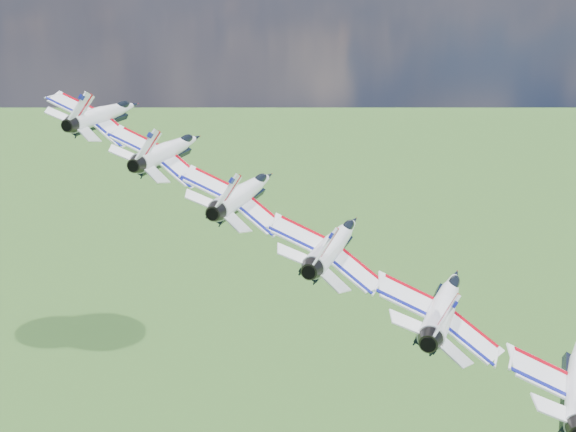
# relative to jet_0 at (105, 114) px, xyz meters

# --- Properties ---
(jet_0) EXTENTS (16.25, 19.15, 9.49)m
(jet_0) POSITION_rel_jet_0_xyz_m (0.00, 0.00, 0.00)
(jet_0) COLOR white
(jet_1) EXTENTS (16.25, 19.15, 9.49)m
(jet_1) POSITION_rel_jet_0_xyz_m (9.00, -7.84, -2.51)
(jet_1) COLOR white
(jet_2) EXTENTS (16.25, 19.15, 9.49)m
(jet_2) POSITION_rel_jet_0_xyz_m (18.00, -15.69, -5.01)
(jet_2) COLOR white
(jet_3) EXTENTS (16.25, 19.15, 9.49)m
(jet_3) POSITION_rel_jet_0_xyz_m (27.00, -23.53, -7.52)
(jet_3) COLOR white
(jet_4) EXTENTS (16.25, 19.15, 9.49)m
(jet_4) POSITION_rel_jet_0_xyz_m (36.00, -31.38, -10.03)
(jet_4) COLOR silver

